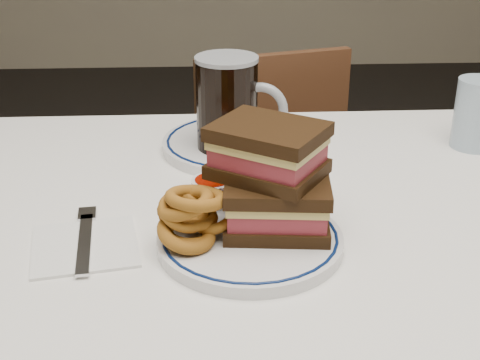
{
  "coord_description": "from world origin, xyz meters",
  "views": [
    {
      "loc": [
        -0.06,
        -0.82,
        1.19
      ],
      "look_at": [
        -0.02,
        -0.05,
        0.83
      ],
      "focal_mm": 50.0,
      "sensor_mm": 36.0,
      "label": 1
    }
  ],
  "objects_px": {
    "reuben_sandwich": "(273,178)",
    "far_plate": "(238,144)",
    "chair_far": "(257,183)",
    "beer_mug": "(229,107)",
    "main_plate": "(250,240)"
  },
  "relations": [
    {
      "from": "reuben_sandwich",
      "to": "far_plate",
      "type": "height_order",
      "value": "reuben_sandwich"
    },
    {
      "from": "reuben_sandwich",
      "to": "chair_far",
      "type": "bearing_deg",
      "value": 86.81
    },
    {
      "from": "chair_far",
      "to": "reuben_sandwich",
      "type": "relative_size",
      "value": 4.81
    },
    {
      "from": "chair_far",
      "to": "beer_mug",
      "type": "height_order",
      "value": "beer_mug"
    },
    {
      "from": "main_plate",
      "to": "reuben_sandwich",
      "type": "bearing_deg",
      "value": 40.58
    },
    {
      "from": "far_plate",
      "to": "beer_mug",
      "type": "bearing_deg",
      "value": -117.97
    },
    {
      "from": "beer_mug",
      "to": "far_plate",
      "type": "height_order",
      "value": "beer_mug"
    },
    {
      "from": "chair_far",
      "to": "main_plate",
      "type": "relative_size",
      "value": 3.4
    },
    {
      "from": "chair_far",
      "to": "reuben_sandwich",
      "type": "xyz_separation_m",
      "value": [
        -0.05,
        -0.81,
        0.39
      ]
    },
    {
      "from": "main_plate",
      "to": "beer_mug",
      "type": "distance_m",
      "value": 0.31
    },
    {
      "from": "main_plate",
      "to": "reuben_sandwich",
      "type": "relative_size",
      "value": 1.41
    },
    {
      "from": "main_plate",
      "to": "far_plate",
      "type": "xyz_separation_m",
      "value": [
        -0.0,
        0.33,
        0.0
      ]
    },
    {
      "from": "chair_far",
      "to": "far_plate",
      "type": "xyz_separation_m",
      "value": [
        -0.08,
        -0.51,
        0.32
      ]
    },
    {
      "from": "reuben_sandwich",
      "to": "beer_mug",
      "type": "relative_size",
      "value": 0.99
    },
    {
      "from": "chair_far",
      "to": "reuben_sandwich",
      "type": "height_order",
      "value": "reuben_sandwich"
    }
  ]
}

